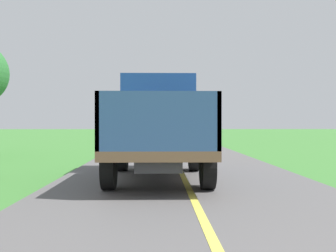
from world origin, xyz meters
name	(u,v)px	position (x,y,z in m)	size (l,w,h in m)	color
banana_truck_near	(158,124)	(-0.65, 11.64, 1.46)	(2.38, 5.82, 2.80)	#2D2D30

